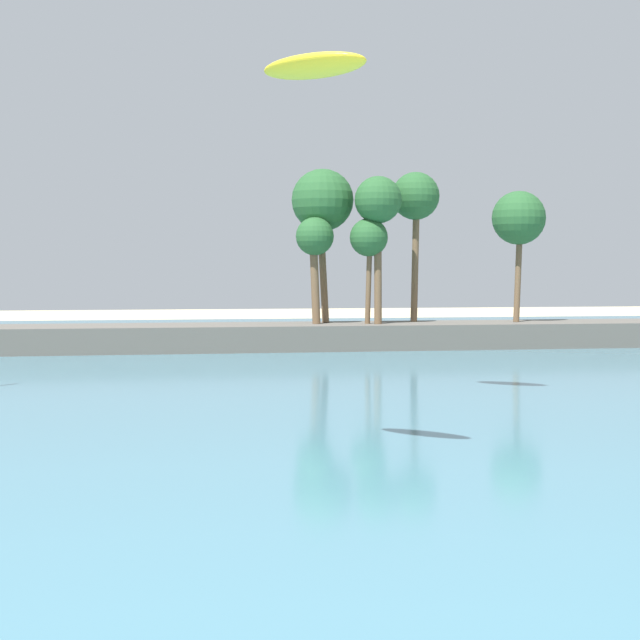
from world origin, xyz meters
name	(u,v)px	position (x,y,z in m)	size (l,w,h in m)	color
sea	(218,361)	(0.00, 55.69, 0.03)	(220.00, 95.31, 0.06)	teal
palm_headland	(220,302)	(0.53, 63.30, 3.38)	(115.83, 7.15, 12.99)	#605B54
kite_aloft_high_over_bay	(314,66)	(1.07, 23.55, 11.34)	(3.43, 1.17, 0.48)	yellow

